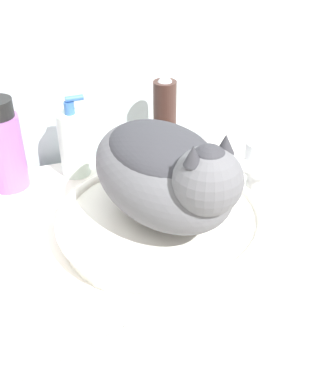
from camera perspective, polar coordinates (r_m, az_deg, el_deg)
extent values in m
cube|color=silver|center=(1.07, -5.64, 21.27)|extent=(8.00, 0.05, 2.40)
cube|color=white|center=(1.21, 1.61, -20.82)|extent=(1.26, 0.62, 0.89)
cylinder|color=white|center=(0.86, -0.36, -3.72)|extent=(0.35, 0.35, 0.03)
torus|color=white|center=(0.85, -0.37, -2.83)|extent=(0.37, 0.37, 0.02)
ellipsoid|color=#56565B|center=(0.81, -0.39, 2.14)|extent=(0.26, 0.34, 0.15)
ellipsoid|color=#2D2D33|center=(0.78, -0.40, 4.78)|extent=(0.20, 0.25, 0.07)
sphere|color=#56565B|center=(0.70, 5.16, 1.31)|extent=(0.11, 0.11, 0.11)
sphere|color=#2D2D33|center=(0.68, 5.28, 3.37)|extent=(0.06, 0.06, 0.06)
cone|color=#2D2D33|center=(0.66, 3.41, 4.38)|extent=(0.03, 0.03, 0.03)
cone|color=#2D2D33|center=(0.69, 7.25, 5.70)|extent=(0.03, 0.03, 0.03)
cylinder|color=#2D2D33|center=(0.95, 0.32, 3.15)|extent=(0.17, 0.04, 0.03)
cylinder|color=silver|center=(0.97, 10.91, 1.02)|extent=(0.04, 0.04, 0.06)
cylinder|color=silver|center=(0.90, 8.56, 3.35)|extent=(0.13, 0.05, 0.09)
cylinder|color=silver|center=(0.94, 11.30, 4.16)|extent=(0.06, 0.06, 0.06)
cylinder|color=#93569E|center=(1.01, -18.41, 4.48)|extent=(0.08, 0.08, 0.15)
cylinder|color=#331E19|center=(1.06, 0.04, 8.46)|extent=(0.05, 0.05, 0.18)
cone|color=#B7B7BC|center=(1.02, 0.04, 13.54)|extent=(0.03, 0.03, 0.02)
cylinder|color=silver|center=(1.02, -10.73, 5.57)|extent=(0.06, 0.06, 0.14)
cylinder|color=#3866AD|center=(0.99, -11.22, 9.75)|extent=(0.02, 0.02, 0.02)
cylinder|color=#3866AD|center=(0.98, -10.65, 10.85)|extent=(0.04, 0.01, 0.01)
cylinder|color=silver|center=(0.66, -10.16, -19.72)|extent=(0.16, 0.07, 0.03)
cylinder|color=white|center=(0.68, -3.47, -16.58)|extent=(0.03, 0.04, 0.04)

